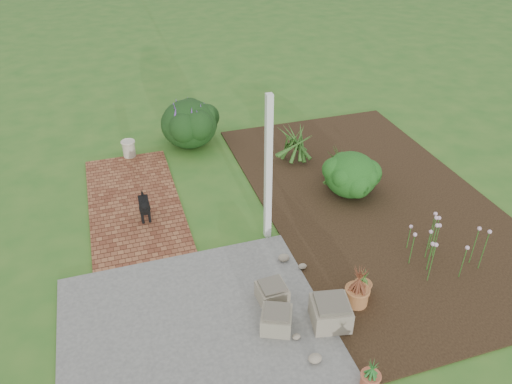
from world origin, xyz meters
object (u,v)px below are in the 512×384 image
object	(u,v)px
black_dog	(144,206)
evergreen_shrub	(351,174)
stone_trough_near	(330,313)
cream_ceramic_urn	(129,149)

from	to	relation	value
black_dog	evergreen_shrub	size ratio (longest dim) A/B	0.59
stone_trough_near	black_dog	size ratio (longest dim) A/B	0.86
cream_ceramic_urn	evergreen_shrub	world-z (taller)	evergreen_shrub
stone_trough_near	cream_ceramic_urn	world-z (taller)	cream_ceramic_urn
stone_trough_near	black_dog	bearing A→B (deg)	123.64
evergreen_shrub	black_dog	bearing A→B (deg)	175.65
cream_ceramic_urn	evergreen_shrub	xyz separation A→B (m)	(3.76, -2.65, 0.23)
stone_trough_near	evergreen_shrub	world-z (taller)	evergreen_shrub
black_dog	cream_ceramic_urn	world-z (taller)	black_dog
stone_trough_near	evergreen_shrub	xyz separation A→B (m)	(1.68, 2.78, 0.24)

